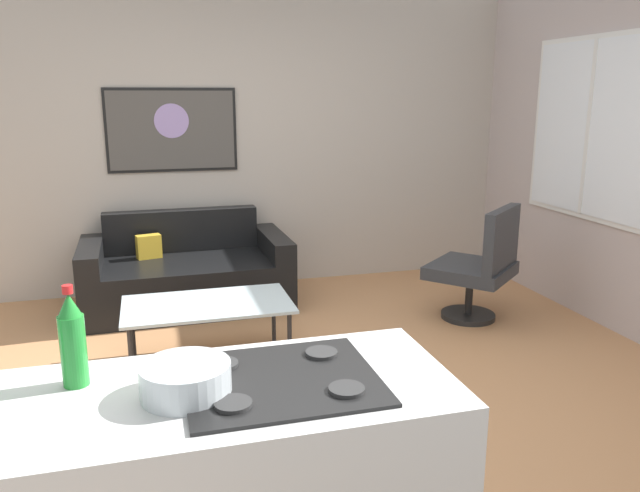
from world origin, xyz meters
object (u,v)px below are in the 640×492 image
object	(u,v)px
couch	(186,275)
soda_bottle_2	(73,341)
armchair	(481,265)
mixing_bowl	(186,380)
coffee_table	(208,307)
wall_painting	(172,130)

from	to	relation	value
couch	soda_bottle_2	xyz separation A→B (m)	(-0.52, -3.29, 0.76)
soda_bottle_2	armchair	bearing A→B (deg)	40.04
armchair	mixing_bowl	world-z (taller)	mixing_bowl
coffee_table	soda_bottle_2	xyz separation A→B (m)	(-0.58, -2.03, 0.64)
couch	soda_bottle_2	size ratio (longest dim) A/B	5.29
soda_bottle_2	mixing_bowl	xyz separation A→B (m)	(0.32, -0.16, -0.10)
coffee_table	soda_bottle_2	size ratio (longest dim) A/B	3.39
armchair	couch	bearing A→B (deg)	155.88
couch	coffee_table	bearing A→B (deg)	-87.20
soda_bottle_2	couch	bearing A→B (deg)	81.06
armchair	wall_painting	world-z (taller)	wall_painting
coffee_table	wall_painting	size ratio (longest dim) A/B	0.97
mixing_bowl	wall_painting	size ratio (longest dim) A/B	0.24
coffee_table	wall_painting	world-z (taller)	wall_painting
couch	armchair	size ratio (longest dim) A/B	1.85
mixing_bowl	couch	bearing A→B (deg)	86.79
armchair	soda_bottle_2	xyz separation A→B (m)	(-2.73, -2.30, 0.58)
couch	coffee_table	xyz separation A→B (m)	(0.06, -1.26, 0.13)
coffee_table	couch	bearing A→B (deg)	92.80
armchair	wall_painting	size ratio (longest dim) A/B	0.82
soda_bottle_2	mixing_bowl	bearing A→B (deg)	-26.77
couch	wall_painting	world-z (taller)	wall_painting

